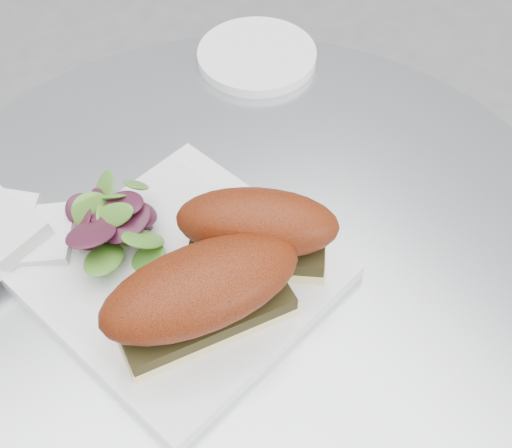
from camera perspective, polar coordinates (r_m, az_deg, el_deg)
The scene contains 7 objects.
table at distance 0.89m, azimuth -0.89°, elevation -12.14°, with size 0.70×0.70×0.73m.
plate at distance 0.66m, azimuth -5.86°, elevation -4.18°, with size 0.24×0.24×0.02m, color white.
sandwich_left at distance 0.59m, azimuth -4.37°, elevation -5.56°, with size 0.18×0.10×0.08m.
sandwich_right at distance 0.63m, azimuth 0.11°, elevation -0.43°, with size 0.15×0.14×0.08m.
salad at distance 0.67m, azimuth -11.80°, elevation 0.21°, with size 0.10×0.10×0.05m, color #549330, non-canonical shape.
napkin at distance 0.72m, azimuth -18.72°, elevation -1.46°, with size 0.12×0.12×0.02m, color white, non-canonical shape.
saucer at distance 0.89m, azimuth 0.07°, elevation 13.32°, with size 0.14×0.14×0.01m, color white.
Camera 1 is at (-0.22, -0.34, 1.27)m, focal length 50.00 mm.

